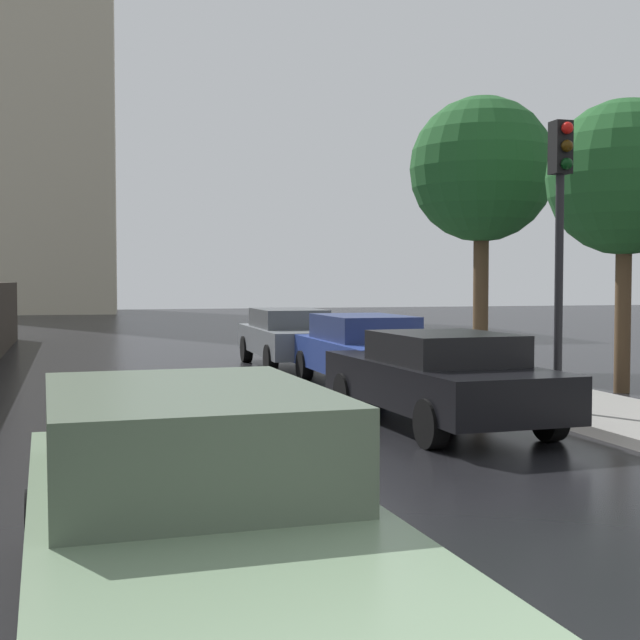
{
  "coord_description": "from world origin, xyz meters",
  "views": [
    {
      "loc": [
        -2.4,
        -1.42,
        2.02
      ],
      "look_at": [
        0.36,
        8.34,
        1.56
      ],
      "focal_mm": 49.2,
      "sensor_mm": 36.0,
      "label": 1
    }
  ],
  "objects_px": {
    "car_grey_near_kerb": "(289,336)",
    "car_black_far_ahead": "(440,377)",
    "traffic_light": "(561,210)",
    "car_green_mid_road": "(193,517)",
    "street_tree_mid": "(625,179)",
    "car_blue_far_lane": "(364,350)",
    "street_tree_near": "(482,171)"
  },
  "relations": [
    {
      "from": "car_grey_near_kerb",
      "to": "car_black_far_ahead",
      "type": "height_order",
      "value": "car_grey_near_kerb"
    },
    {
      "from": "car_grey_near_kerb",
      "to": "traffic_light",
      "type": "bearing_deg",
      "value": -76.87
    },
    {
      "from": "car_green_mid_road",
      "to": "street_tree_mid",
      "type": "distance_m",
      "value": 12.88
    },
    {
      "from": "car_green_mid_road",
      "to": "car_grey_near_kerb",
      "type": "bearing_deg",
      "value": -107.48
    },
    {
      "from": "car_grey_near_kerb",
      "to": "car_black_far_ahead",
      "type": "distance_m",
      "value": 8.63
    },
    {
      "from": "car_grey_near_kerb",
      "to": "car_blue_far_lane",
      "type": "xyz_separation_m",
      "value": [
        0.39,
        -4.3,
        -0.0
      ]
    },
    {
      "from": "car_black_far_ahead",
      "to": "street_tree_mid",
      "type": "relative_size",
      "value": 0.88
    },
    {
      "from": "car_black_far_ahead",
      "to": "traffic_light",
      "type": "xyz_separation_m",
      "value": [
        1.85,
        -0.0,
        2.34
      ]
    },
    {
      "from": "car_black_far_ahead",
      "to": "car_grey_near_kerb",
      "type": "bearing_deg",
      "value": 87.61
    },
    {
      "from": "car_green_mid_road",
      "to": "car_black_far_ahead",
      "type": "relative_size",
      "value": 1.01
    },
    {
      "from": "car_blue_far_lane",
      "to": "traffic_light",
      "type": "bearing_deg",
      "value": -71.23
    },
    {
      "from": "car_black_far_ahead",
      "to": "street_tree_mid",
      "type": "distance_m",
      "value": 6.1
    },
    {
      "from": "car_grey_near_kerb",
      "to": "car_blue_far_lane",
      "type": "bearing_deg",
      "value": -83.92
    },
    {
      "from": "car_green_mid_road",
      "to": "car_blue_far_lane",
      "type": "xyz_separation_m",
      "value": [
        4.62,
        10.7,
        -0.0
      ]
    },
    {
      "from": "street_tree_near",
      "to": "street_tree_mid",
      "type": "height_order",
      "value": "street_tree_near"
    },
    {
      "from": "car_green_mid_road",
      "to": "street_tree_mid",
      "type": "xyz_separation_m",
      "value": [
        8.86,
        8.82,
        3.1
      ]
    },
    {
      "from": "traffic_light",
      "to": "street_tree_near",
      "type": "xyz_separation_m",
      "value": [
        2.36,
        7.31,
        1.51
      ]
    },
    {
      "from": "car_grey_near_kerb",
      "to": "street_tree_mid",
      "type": "distance_m",
      "value": 8.33
    },
    {
      "from": "car_blue_far_lane",
      "to": "car_green_mid_road",
      "type": "bearing_deg",
      "value": -113.38
    },
    {
      "from": "car_grey_near_kerb",
      "to": "car_green_mid_road",
      "type": "xyz_separation_m",
      "value": [
        -4.23,
        -15.0,
        -0.0
      ]
    },
    {
      "from": "traffic_light",
      "to": "street_tree_near",
      "type": "bearing_deg",
      "value": 72.08
    },
    {
      "from": "car_black_far_ahead",
      "to": "car_blue_far_lane",
      "type": "height_order",
      "value": "car_blue_far_lane"
    },
    {
      "from": "car_black_far_ahead",
      "to": "traffic_light",
      "type": "distance_m",
      "value": 2.98
    },
    {
      "from": "car_green_mid_road",
      "to": "traffic_light",
      "type": "height_order",
      "value": "traffic_light"
    },
    {
      "from": "street_tree_mid",
      "to": "street_tree_near",
      "type": "bearing_deg",
      "value": 94.73
    },
    {
      "from": "car_black_far_ahead",
      "to": "car_blue_far_lane",
      "type": "xyz_separation_m",
      "value": [
        0.37,
        4.34,
        0.04
      ]
    },
    {
      "from": "car_grey_near_kerb",
      "to": "car_blue_far_lane",
      "type": "relative_size",
      "value": 1.0
    },
    {
      "from": "car_blue_far_lane",
      "to": "street_tree_mid",
      "type": "distance_m",
      "value": 5.59
    },
    {
      "from": "car_grey_near_kerb",
      "to": "traffic_light",
      "type": "distance_m",
      "value": 9.13
    },
    {
      "from": "car_blue_far_lane",
      "to": "street_tree_near",
      "type": "distance_m",
      "value": 6.17
    },
    {
      "from": "car_blue_far_lane",
      "to": "car_black_far_ahead",
      "type": "bearing_deg",
      "value": -94.91
    },
    {
      "from": "traffic_light",
      "to": "street_tree_mid",
      "type": "distance_m",
      "value": 3.78
    }
  ]
}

